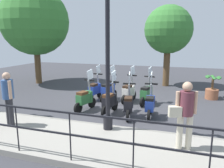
# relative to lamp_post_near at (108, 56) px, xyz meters

# --- Properties ---
(ground_plane) EXTENTS (28.00, 28.00, 0.00)m
(ground_plane) POSITION_rel_lamp_post_near_xyz_m (2.40, 0.21, -2.23)
(ground_plane) COLOR #38383D
(promenade_walkway) EXTENTS (2.20, 20.00, 0.15)m
(promenade_walkway) POSITION_rel_lamp_post_near_xyz_m (-0.75, 0.21, -2.15)
(promenade_walkway) COLOR gray
(promenade_walkway) RESTS_ON ground_plane
(fence_railing) EXTENTS (0.04, 16.03, 1.07)m
(fence_railing) POSITION_rel_lamp_post_near_xyz_m (-1.80, 0.21, -1.33)
(fence_railing) COLOR black
(fence_railing) RESTS_ON promenade_walkway
(lamp_post_near) EXTENTS (0.26, 0.90, 4.65)m
(lamp_post_near) POSITION_rel_lamp_post_near_xyz_m (0.00, 0.00, 0.00)
(lamp_post_near) COLOR black
(lamp_post_near) RESTS_ON promenade_walkway
(pedestrian_with_bag) EXTENTS (0.44, 0.62, 1.59)m
(pedestrian_with_bag) POSITION_rel_lamp_post_near_xyz_m (-0.55, -2.03, -1.15)
(pedestrian_with_bag) COLOR beige
(pedestrian_with_bag) RESTS_ON promenade_walkway
(pedestrian_distant) EXTENTS (0.43, 0.44, 1.59)m
(pedestrian_distant) POSITION_rel_lamp_post_near_xyz_m (-0.63, 2.84, -1.15)
(pedestrian_distant) COLOR #28282D
(pedestrian_distant) RESTS_ON promenade_walkway
(tree_large) EXTENTS (3.95, 3.95, 5.66)m
(tree_large) POSITION_rel_lamp_post_near_xyz_m (5.67, 6.43, 1.45)
(tree_large) COLOR brown
(tree_large) RESTS_ON ground_plane
(tree_distant) EXTENTS (2.65, 2.65, 4.51)m
(tree_distant) POSITION_rel_lamp_post_near_xyz_m (7.24, -1.08, 0.92)
(tree_distant) COLOR brown
(tree_distant) RESTS_ON ground_plane
(potted_palm) EXTENTS (1.06, 0.66, 1.05)m
(potted_palm) POSITION_rel_lamp_post_near_xyz_m (4.94, -3.27, -1.78)
(potted_palm) COLOR #9E5B3D
(potted_palm) RESTS_ON ground_plane
(scooter_near_0) EXTENTS (1.23, 0.44, 1.54)m
(scooter_near_0) POSITION_rel_lamp_post_near_xyz_m (1.70, -0.94, -1.74)
(scooter_near_0) COLOR black
(scooter_near_0) RESTS_ON ground_plane
(scooter_near_1) EXTENTS (1.23, 0.47, 1.54)m
(scooter_near_1) POSITION_rel_lamp_post_near_xyz_m (1.49, -0.24, -1.74)
(scooter_near_1) COLOR black
(scooter_near_1) RESTS_ON ground_plane
(scooter_near_2) EXTENTS (1.23, 0.45, 1.54)m
(scooter_near_2) POSITION_rel_lamp_post_near_xyz_m (1.66, 0.49, -1.74)
(scooter_near_2) COLOR black
(scooter_near_2) RESTS_ON ground_plane
(scooter_near_3) EXTENTS (1.21, 0.52, 1.54)m
(scooter_near_3) POSITION_rel_lamp_post_near_xyz_m (1.71, 1.49, -1.74)
(scooter_near_3) COLOR black
(scooter_near_3) RESTS_ON ground_plane
(scooter_far_0) EXTENTS (1.22, 0.50, 1.54)m
(scooter_far_0) POSITION_rel_lamp_post_near_xyz_m (3.20, -0.59, -1.74)
(scooter_far_0) COLOR black
(scooter_far_0) RESTS_ON ground_plane
(scooter_far_1) EXTENTS (1.21, 0.52, 1.54)m
(scooter_far_1) POSITION_rel_lamp_post_near_xyz_m (3.31, 0.18, -1.74)
(scooter_far_1) COLOR black
(scooter_far_1) RESTS_ON ground_plane
(scooter_far_2) EXTENTS (1.21, 0.53, 1.54)m
(scooter_far_2) POSITION_rel_lamp_post_near_xyz_m (3.26, 1.08, -1.74)
(scooter_far_2) COLOR black
(scooter_far_2) RESTS_ON ground_plane
(scooter_far_3) EXTENTS (1.23, 0.45, 1.54)m
(scooter_far_3) POSITION_rel_lamp_post_near_xyz_m (3.19, 1.69, -1.74)
(scooter_far_3) COLOR black
(scooter_far_3) RESTS_ON ground_plane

